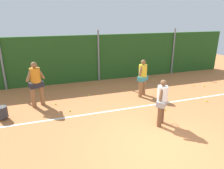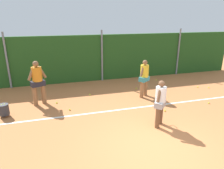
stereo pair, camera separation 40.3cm
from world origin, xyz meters
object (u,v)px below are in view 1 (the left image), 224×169
object	(u,v)px
ball_hopper	(2,112)
tennis_ball_7	(56,104)
tennis_ball_4	(194,86)
tennis_ball_9	(204,86)
tennis_ball_1	(70,111)
tennis_ball_8	(152,79)
player_foreground_near	(162,100)
player_backcourt_far	(36,82)
player_midcourt	(143,76)
tennis_ball_6	(165,109)
tennis_ball_2	(158,106)
tennis_ball_10	(134,88)
tennis_ball_3	(206,101)
tennis_ball_5	(88,95)

from	to	relation	value
ball_hopper	tennis_ball_7	size ratio (longest dim) A/B	7.78
tennis_ball_7	tennis_ball_4	bearing A→B (deg)	1.12
tennis_ball_9	tennis_ball_1	bearing A→B (deg)	-174.09
ball_hopper	tennis_ball_8	xyz separation A→B (m)	(7.65, 2.63, -0.26)
tennis_ball_8	player_foreground_near	bearing A→B (deg)	-116.44
player_backcourt_far	player_midcourt	bearing A→B (deg)	153.07
player_backcourt_far	tennis_ball_1	bearing A→B (deg)	117.61
player_foreground_near	tennis_ball_6	size ratio (longest dim) A/B	24.69
tennis_ball_2	tennis_ball_10	distance (m)	2.45
tennis_ball_8	tennis_ball_10	distance (m)	2.01
tennis_ball_3	tennis_ball_9	world-z (taller)	same
tennis_ball_8	ball_hopper	bearing A→B (deg)	-161.02
tennis_ball_1	tennis_ball_5	xyz separation A→B (m)	(1.07, 1.42, 0.00)
player_midcourt	tennis_ball_4	size ratio (longest dim) A/B	26.37
tennis_ball_10	ball_hopper	bearing A→B (deg)	-165.39
ball_hopper	tennis_ball_4	distance (m)	9.23
ball_hopper	tennis_ball_5	world-z (taller)	ball_hopper
tennis_ball_1	player_midcourt	bearing A→B (deg)	10.04
tennis_ball_2	tennis_ball_4	distance (m)	3.68
player_backcourt_far	tennis_ball_8	world-z (taller)	player_backcourt_far
player_foreground_near	tennis_ball_1	bearing A→B (deg)	100.26
tennis_ball_1	tennis_ball_4	size ratio (longest dim) A/B	1.00
player_midcourt	tennis_ball_2	distance (m)	1.69
tennis_ball_6	tennis_ball_8	bearing A→B (deg)	67.43
player_foreground_near	tennis_ball_7	bearing A→B (deg)	94.96
player_backcourt_far	tennis_ball_2	world-z (taller)	player_backcourt_far
player_foreground_near	tennis_ball_10	world-z (taller)	player_foreground_near
tennis_ball_1	tennis_ball_10	xyz separation A→B (m)	(3.55, 1.67, 0.00)
player_foreground_near	ball_hopper	distance (m)	5.73
player_foreground_near	tennis_ball_8	bearing A→B (deg)	19.04
ball_hopper	tennis_ball_1	world-z (taller)	ball_hopper
player_foreground_near	tennis_ball_9	xyz separation A→B (m)	(4.41, 2.78, -0.88)
tennis_ball_2	tennis_ball_8	bearing A→B (deg)	64.31
player_midcourt	tennis_ball_3	xyz separation A→B (m)	(2.38, -1.56, -0.94)
player_foreground_near	player_midcourt	bearing A→B (deg)	32.56
tennis_ball_1	tennis_ball_6	distance (m)	3.82
tennis_ball_7	tennis_ball_8	bearing A→B (deg)	18.36
player_foreground_near	tennis_ball_4	bearing A→B (deg)	-6.88
player_midcourt	tennis_ball_1	distance (m)	3.66
tennis_ball_5	tennis_ball_7	xyz separation A→B (m)	(-1.55, -0.58, 0.00)
tennis_ball_10	tennis_ball_8	bearing A→B (deg)	32.41
tennis_ball_8	tennis_ball_4	bearing A→B (deg)	-49.01
player_foreground_near	tennis_ball_10	bearing A→B (deg)	35.13
tennis_ball_9	tennis_ball_10	bearing A→B (deg)	166.24
player_midcourt	tennis_ball_5	size ratio (longest dim) A/B	26.37
player_foreground_near	tennis_ball_9	distance (m)	5.29
player_backcourt_far	tennis_ball_10	bearing A→B (deg)	165.82
tennis_ball_2	tennis_ball_8	distance (m)	3.92
ball_hopper	tennis_ball_7	distance (m)	2.06
ball_hopper	tennis_ball_8	distance (m)	8.09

